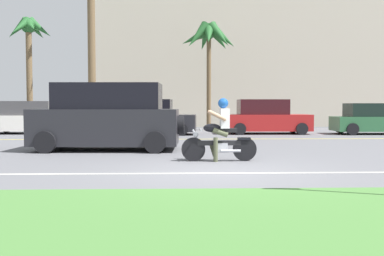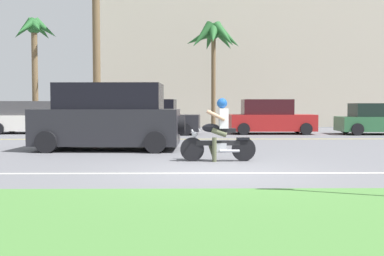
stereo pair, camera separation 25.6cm
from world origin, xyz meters
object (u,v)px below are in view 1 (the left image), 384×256
Objects in this scene: suv_nearby at (107,118)px; palm_tree_2 at (29,37)px; motorcyclist at (220,135)px; parked_car_2 at (266,118)px; palm_tree_0 at (210,40)px; parked_car_1 at (149,118)px; parked_car_0 at (30,118)px; parked_car_3 at (377,120)px.

palm_tree_2 is at bearing 119.05° from suv_nearby.
suv_nearby is at bearing 138.24° from motorcyclist.
palm_tree_0 reaches higher than parked_car_2.
parked_car_1 is at bearing -130.77° from palm_tree_0.
parked_car_0 is 5.90m from parked_car_1.
parked_car_2 is at bearing -52.40° from palm_tree_0.
parked_car_0 is at bearing 177.26° from parked_car_2.
parked_car_3 is at bearing -9.34° from palm_tree_2.
palm_tree_0 is (8.95, 2.71, 4.24)m from parked_car_0.
palm_tree_2 is (-12.04, 2.36, 4.17)m from parked_car_2.
parked_car_2 is at bearing 174.79° from parked_car_3.
motorcyclist is 0.44× the size of parked_car_3.
motorcyclist is 10.49m from parked_car_1.
suv_nearby is at bearing -96.34° from parked_car_1.
palm_tree_2 is at bearing 170.66° from parked_car_3.
parked_car_0 is 11.47m from parked_car_2.
parked_car_3 is at bearing 31.82° from suv_nearby.
palm_tree_0 is 9.57m from palm_tree_2.
motorcyclist is at bearing -55.78° from palm_tree_2.
palm_tree_0 reaches higher than parked_car_0.
parked_car_0 is 1.08× the size of parked_car_2.
parked_car_1 is (-2.38, 10.21, 0.11)m from motorcyclist.
palm_tree_0 is at bearing 16.86° from parked_car_0.
parked_car_2 is at bearing 3.60° from parked_car_1.
suv_nearby is at bearing -109.72° from palm_tree_0.
parked_car_2 is 5.24m from parked_car_3.
parked_car_0 is at bearing 126.44° from motorcyclist.
palm_tree_0 is at bearing 70.28° from suv_nearby.
suv_nearby is 0.78× the size of palm_tree_0.
parked_car_1 is 8.12m from palm_tree_2.
suv_nearby reaches higher than parked_car_1.
suv_nearby is 1.15× the size of parked_car_2.
motorcyclist is 4.29m from suv_nearby.
parked_car_0 is at bearing -163.14° from palm_tree_0.
parked_car_1 is 5.64m from parked_car_2.
parked_car_1 is at bearing 179.35° from parked_car_3.
parked_car_2 is 0.95× the size of parked_car_3.
motorcyclist is 0.43× the size of parked_car_0.
palm_tree_2 is at bearing 168.89° from parked_car_2.
parked_car_2 is at bearing -11.11° from palm_tree_2.
motorcyclist is 0.31× the size of palm_tree_0.
parked_car_1 is at bearing 83.66° from suv_nearby.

